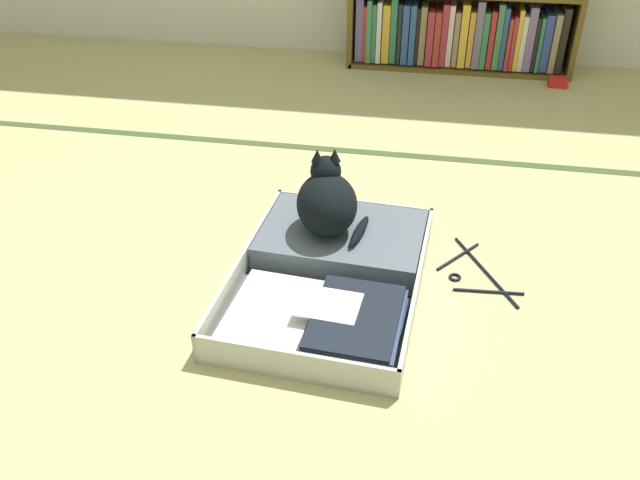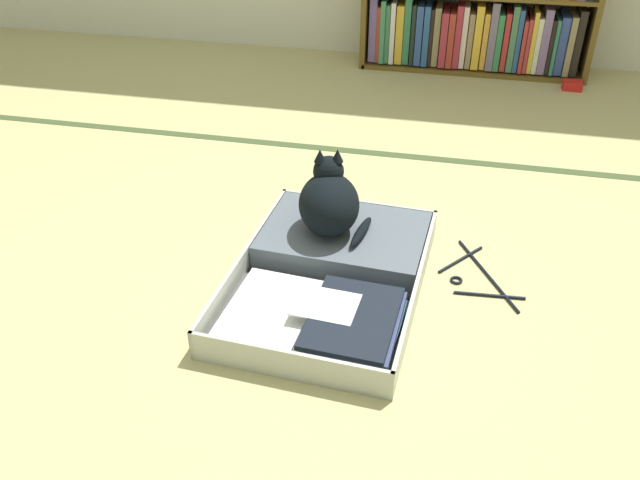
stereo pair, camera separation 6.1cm
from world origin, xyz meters
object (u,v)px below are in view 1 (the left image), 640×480
object	(u,v)px
black_cat	(327,201)
clothes_hanger	(475,273)
open_suitcase	(335,270)
small_red_pouch	(558,82)

from	to	relation	value
black_cat	clothes_hanger	world-z (taller)	black_cat
clothes_hanger	open_suitcase	bearing A→B (deg)	-165.54
black_cat	clothes_hanger	distance (m)	0.55
clothes_hanger	small_red_pouch	world-z (taller)	small_red_pouch
open_suitcase	clothes_hanger	distance (m)	0.47
black_cat	clothes_hanger	size ratio (longest dim) A/B	0.81
open_suitcase	clothes_hanger	size ratio (longest dim) A/B	2.39
small_red_pouch	black_cat	bearing A→B (deg)	-118.60
clothes_hanger	small_red_pouch	size ratio (longest dim) A/B	3.63
open_suitcase	small_red_pouch	size ratio (longest dim) A/B	8.65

